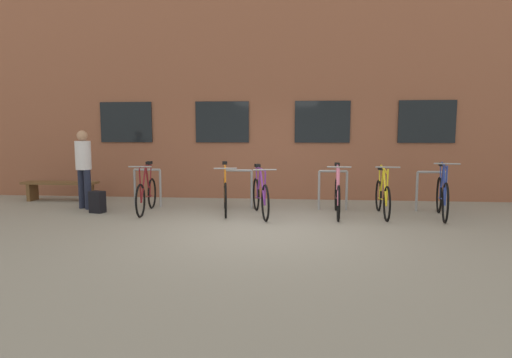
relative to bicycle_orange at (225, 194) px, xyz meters
name	(u,v)px	position (x,y,z in m)	size (l,w,h in m)	color
ground_plane	(262,229)	(0.85, -1.43, -0.38)	(42.00, 42.00, 0.00)	gray
storefront_building	(278,84)	(0.85, 5.51, 2.81)	(28.00, 7.51, 6.38)	brown
bike_rack	(285,185)	(1.21, 0.47, 0.13)	(6.62, 0.05, 0.84)	gray
bicycle_orange	(225,194)	(0.00, 0.00, 0.00)	(0.47, 1.67, 1.04)	black
bicycle_maroon	(146,194)	(-1.61, -0.11, -0.01)	(0.44, 1.62, 1.04)	black
bicycle_blue	(442,196)	(4.23, -0.09, 0.02)	(0.52, 1.71, 1.10)	black
bicycle_pink	(337,196)	(2.25, -0.07, 0.00)	(0.44, 1.78, 1.03)	black
bicycle_purple	(260,196)	(0.73, -0.20, 0.00)	(0.57, 1.72, 1.00)	black
bicycle_yellow	(383,197)	(3.13, -0.03, -0.01)	(0.44, 1.69, 1.02)	black
wooden_bench	(60,187)	(-4.13, 1.04, -0.04)	(1.76, 0.40, 0.46)	brown
person_by_bench	(84,164)	(-3.04, 0.12, 0.58)	(0.33, 0.32, 1.66)	#1E2338
backpack	(97,202)	(-2.57, -0.28, -0.16)	(0.28, 0.20, 0.44)	black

